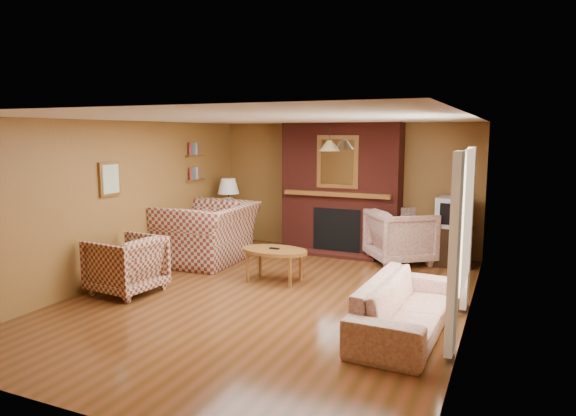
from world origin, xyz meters
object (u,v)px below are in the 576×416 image
at_px(coffee_table, 274,253).
at_px(tv_stand, 453,246).
at_px(side_table, 229,230).
at_px(plaid_armchair, 126,265).
at_px(fireplace, 341,189).
at_px(floral_armchair, 400,236).
at_px(table_lamp, 228,194).
at_px(crt_tv, 455,212).
at_px(floral_sofa, 405,306).
at_px(plaid_loveseat, 208,233).

distance_m(coffee_table, tv_stand, 3.15).
bearing_deg(side_table, plaid_armchair, -87.20).
xyz_separation_m(fireplace, floral_armchair, (1.20, -0.37, -0.72)).
xyz_separation_m(table_lamp, tv_stand, (4.15, 0.35, -0.72)).
distance_m(plaid_armchair, coffee_table, 2.12).
relative_size(plaid_armchair, side_table, 1.32).
relative_size(fireplace, crt_tv, 4.10).
bearing_deg(tv_stand, floral_sofa, -97.52).
xyz_separation_m(floral_sofa, side_table, (-4.00, 2.95, 0.03)).
bearing_deg(coffee_table, tv_stand, 42.07).
xyz_separation_m(coffee_table, side_table, (-1.82, 1.76, -0.11)).
relative_size(floral_armchair, side_table, 1.52).
height_order(fireplace, table_lamp, fireplace).
relative_size(floral_sofa, crt_tv, 3.50).
height_order(plaid_armchair, coffee_table, plaid_armchair).
bearing_deg(floral_sofa, table_lamp, 55.88).
bearing_deg(tv_stand, plaid_armchair, -144.38).
bearing_deg(tv_stand, plaid_loveseat, -164.00).
bearing_deg(side_table, floral_armchair, 2.81).
relative_size(plaid_loveseat, plaid_armchair, 1.78).
distance_m(plaid_loveseat, tv_stand, 4.18).
height_order(floral_armchair, tv_stand, floral_armchair).
distance_m(fireplace, plaid_armchair, 4.17).
bearing_deg(tv_stand, coffee_table, -142.84).
distance_m(fireplace, floral_sofa, 4.06).
height_order(table_lamp, crt_tv, table_lamp).
bearing_deg(side_table, plaid_loveseat, -77.64).
height_order(floral_sofa, coffee_table, floral_sofa).
bearing_deg(floral_armchair, plaid_armchair, 99.51).
height_order(plaid_loveseat, floral_sofa, plaid_loveseat).
distance_m(floral_armchair, coffee_table, 2.43).
height_order(plaid_armchair, side_table, plaid_armchair).
xyz_separation_m(plaid_loveseat, plaid_armchair, (-0.10, -1.93, -0.11)).
distance_m(plaid_armchair, floral_sofa, 3.85).
distance_m(floral_armchair, tv_stand, 0.88).
relative_size(fireplace, table_lamp, 3.51).
xyz_separation_m(fireplace, plaid_loveseat, (-1.85, -1.68, -0.67)).
bearing_deg(side_table, crt_tv, 4.74).
relative_size(plaid_loveseat, tv_stand, 2.38).
height_order(plaid_loveseat, table_lamp, table_lamp).
bearing_deg(table_lamp, fireplace, 14.29).
relative_size(floral_armchair, coffee_table, 0.98).
xyz_separation_m(floral_armchair, table_lamp, (-3.30, -0.16, 0.59)).
bearing_deg(floral_sofa, fireplace, 30.89).
xyz_separation_m(plaid_armchair, side_table, (-0.15, 3.07, -0.07)).
relative_size(floral_sofa, coffee_table, 1.99).
bearing_deg(table_lamp, coffee_table, -44.07).
bearing_deg(crt_tv, floral_sofa, -92.61).
height_order(fireplace, tv_stand, fireplace).
relative_size(coffee_table, crt_tv, 1.76).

